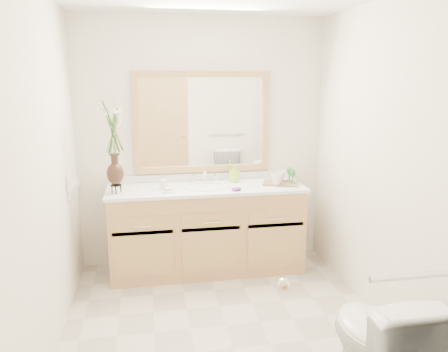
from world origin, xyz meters
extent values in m
plane|color=beige|center=(0.00, 0.00, 0.00)|extent=(2.60, 2.60, 0.00)
cube|color=white|center=(0.00, 1.30, 1.20)|extent=(2.40, 0.02, 2.40)
cube|color=white|center=(0.00, -1.30, 1.20)|extent=(2.40, 0.02, 2.40)
cube|color=white|center=(-1.20, 0.00, 1.20)|extent=(0.02, 2.60, 2.40)
cube|color=white|center=(1.20, 0.00, 1.20)|extent=(0.02, 2.60, 2.40)
cube|color=tan|center=(0.00, 1.01, 0.40)|extent=(1.80, 0.55, 0.80)
cube|color=white|center=(0.00, 1.01, 0.82)|extent=(1.84, 0.57, 0.03)
ellipsoid|color=white|center=(0.00, 0.99, 0.78)|extent=(0.38, 0.30, 0.12)
cylinder|color=silver|center=(0.00, 1.17, 0.89)|extent=(0.02, 0.02, 0.11)
cylinder|color=silver|center=(-0.10, 1.17, 0.87)|extent=(0.02, 0.02, 0.08)
cylinder|color=silver|center=(0.10, 1.17, 0.87)|extent=(0.02, 0.02, 0.08)
cube|color=white|center=(0.00, 1.28, 1.41)|extent=(1.20, 0.01, 0.85)
cube|color=tan|center=(0.00, 1.28, 1.86)|extent=(1.32, 0.04, 0.06)
cube|color=tan|center=(0.00, 1.28, 0.95)|extent=(1.32, 0.04, 0.06)
cube|color=tan|center=(-0.63, 1.28, 1.41)|extent=(0.06, 0.04, 0.85)
cube|color=tan|center=(0.63, 1.28, 1.41)|extent=(0.06, 0.04, 0.85)
cube|color=white|center=(-1.19, 0.76, 0.98)|extent=(0.02, 0.12, 0.12)
cube|color=tan|center=(-0.30, -1.29, 1.00)|extent=(0.80, 0.03, 2.00)
cylinder|color=silver|center=(0.70, -1.27, 0.95)|extent=(0.55, 0.03, 0.03)
imported|color=white|center=(0.70, -0.92, 0.37)|extent=(0.42, 0.75, 0.74)
cylinder|color=black|center=(-0.82, 0.93, 0.90)|extent=(0.10, 0.10, 0.01)
ellipsoid|color=black|center=(-0.82, 0.93, 1.00)|extent=(0.15, 0.15, 0.20)
cylinder|color=black|center=(-0.82, 0.93, 1.13)|extent=(0.06, 0.06, 0.09)
cylinder|color=#4C7A33|center=(-0.82, 0.93, 1.36)|extent=(0.05, 0.05, 0.35)
cylinder|color=beige|center=(-0.40, 1.00, 0.87)|extent=(0.07, 0.07, 0.09)
cylinder|color=beige|center=(-0.37, 0.88, 0.84)|extent=(0.10, 0.10, 0.01)
cube|color=beige|center=(-0.37, 0.88, 0.85)|extent=(0.07, 0.06, 0.02)
imported|color=#9BE636|center=(0.30, 1.16, 0.91)|extent=(0.09, 0.09, 0.15)
ellipsoid|color=#5D246C|center=(0.25, 0.82, 0.85)|extent=(0.11, 0.10, 0.03)
cube|color=brown|center=(0.72, 1.00, 0.84)|extent=(0.39, 0.33, 0.02)
imported|color=beige|center=(0.65, 0.93, 0.90)|extent=(0.12, 0.11, 0.10)
imported|color=beige|center=(0.72, 1.04, 0.90)|extent=(0.13, 0.13, 0.10)
cylinder|color=#267327|center=(0.82, 0.95, 0.85)|extent=(0.06, 0.06, 0.01)
cylinder|color=#267327|center=(0.82, 0.95, 0.89)|extent=(0.01, 0.01, 0.08)
ellipsoid|color=#267327|center=(0.82, 0.95, 0.94)|extent=(0.06, 0.06, 0.07)
cylinder|color=#267327|center=(0.82, 1.05, 0.85)|extent=(0.06, 0.06, 0.01)
cylinder|color=#267327|center=(0.82, 1.05, 0.89)|extent=(0.01, 0.01, 0.09)
ellipsoid|color=#267327|center=(0.82, 1.05, 0.95)|extent=(0.06, 0.06, 0.07)
camera|label=1|loc=(-0.53, -2.92, 1.83)|focal=35.00mm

